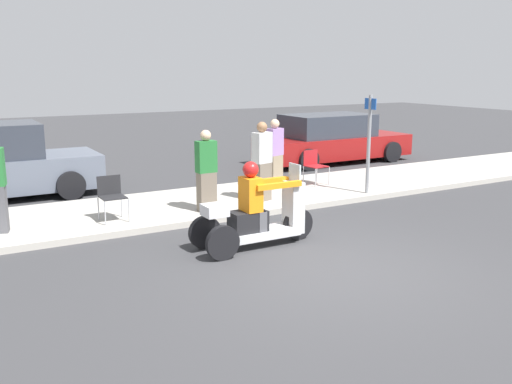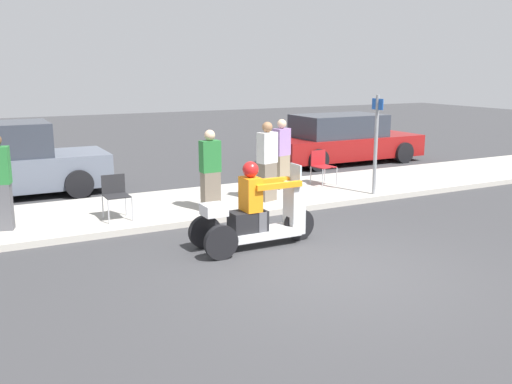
{
  "view_description": "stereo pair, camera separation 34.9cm",
  "coord_description": "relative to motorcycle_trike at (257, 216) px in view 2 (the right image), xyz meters",
  "views": [
    {
      "loc": [
        -4.95,
        -6.25,
        2.9
      ],
      "look_at": [
        -0.49,
        1.59,
        0.93
      ],
      "focal_mm": 40.0,
      "sensor_mm": 36.0,
      "label": 1
    },
    {
      "loc": [
        -4.64,
        -6.41,
        2.9
      ],
      "look_at": [
        -0.49,
        1.59,
        0.93
      ],
      "focal_mm": 40.0,
      "sensor_mm": 36.0,
      "label": 2
    }
  ],
  "objects": [
    {
      "name": "ground_plane",
      "position": [
        0.48,
        -1.59,
        -0.51
      ],
      "size": [
        60.0,
        60.0,
        0.0
      ],
      "primitive_type": "plane",
      "color": "#38383A"
    },
    {
      "name": "sidewalk_strip",
      "position": [
        0.48,
        3.01,
        -0.45
      ],
      "size": [
        28.0,
        2.8,
        0.12
      ],
      "color": "#B2ADA3",
      "rests_on": "ground"
    },
    {
      "name": "motorcycle_trike",
      "position": [
        0.0,
        0.0,
        0.0
      ],
      "size": [
        2.15,
        0.75,
        1.44
      ],
      "color": "black",
      "rests_on": "ground"
    },
    {
      "name": "spectator_end_of_line",
      "position": [
        1.51,
        2.41,
        0.41
      ],
      "size": [
        0.45,
        0.34,
        1.68
      ],
      "color": "#726656",
      "rests_on": "sidewalk_strip"
    },
    {
      "name": "spectator_with_child",
      "position": [
        0.1,
        2.16,
        0.38
      ],
      "size": [
        0.39,
        0.24,
        1.6
      ],
      "color": "#726656",
      "rests_on": "sidewalk_strip"
    },
    {
      "name": "spectator_near_curb",
      "position": [
        2.4,
        3.36,
        0.39
      ],
      "size": [
        0.44,
        0.34,
        1.62
      ],
      "color": "gray",
      "rests_on": "sidewalk_strip"
    },
    {
      "name": "folding_chair_curbside",
      "position": [
        -1.72,
        2.42,
        0.11
      ],
      "size": [
        0.47,
        0.47,
        0.82
      ],
      "color": "#A5A8AD",
      "rests_on": "sidewalk_strip"
    },
    {
      "name": "folding_chair_set_back",
      "position": [
        3.49,
        3.32,
        0.11
      ],
      "size": [
        0.51,
        0.51,
        0.82
      ],
      "color": "#A5A8AD",
      "rests_on": "sidewalk_strip"
    },
    {
      "name": "parked_car_lot_right",
      "position": [
        6.29,
        6.32,
        0.19
      ],
      "size": [
        4.87,
        2.04,
        1.5
      ],
      "color": "maroon",
      "rests_on": "ground"
    },
    {
      "name": "street_sign",
      "position": [
        3.94,
        1.86,
        0.8
      ],
      "size": [
        0.08,
        0.36,
        2.2
      ],
      "color": "gray",
      "rests_on": "sidewalk_strip"
    }
  ]
}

